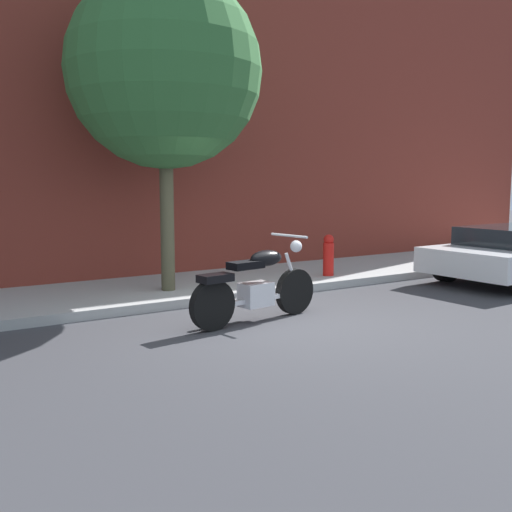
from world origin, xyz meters
TOP-DOWN VIEW (x-y plane):
  - ground_plane at (0.00, 0.00)m, footprint 60.00×60.00m
  - sidewalk at (0.00, 2.70)m, footprint 21.07×2.43m
  - building_facade at (0.00, 4.16)m, footprint 21.07×0.50m
  - motorcycle at (-0.37, 0.22)m, footprint 2.10×0.70m
  - street_tree at (-0.71, 2.31)m, footprint 3.02×3.02m
  - fire_hydrant at (2.41, 2.07)m, footprint 0.20×0.20m

SIDE VIEW (x-z plane):
  - ground_plane at x=0.00m, z-range 0.00..0.00m
  - sidewalk at x=0.00m, z-range 0.00..0.14m
  - fire_hydrant at x=2.41m, z-range 0.00..0.91m
  - motorcycle at x=-0.37m, z-range -0.10..1.05m
  - street_tree at x=-0.71m, z-range 1.02..6.10m
  - building_facade at x=0.00m, z-range 0.00..7.42m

